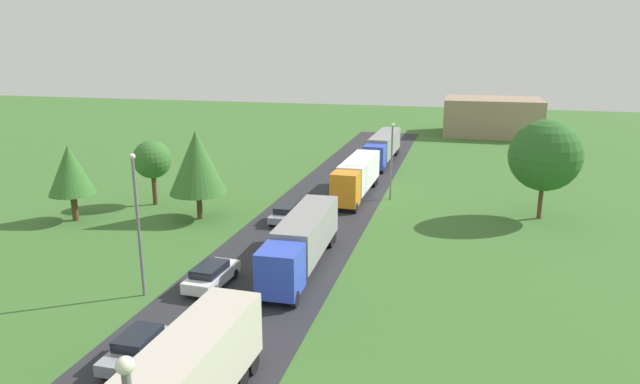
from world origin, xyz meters
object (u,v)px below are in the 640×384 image
at_px(car_fifth, 285,213).
at_px(tree_maple, 152,160).
at_px(truck_fourth, 383,146).
at_px(car_fourth, 211,275).
at_px(tree_pine, 197,162).
at_px(distant_building, 492,117).
at_px(car_third, 137,347).
at_px(lamppost_second, 138,219).
at_px(truck_third, 357,176).
at_px(truck_second, 302,240).
at_px(tree_birch, 70,170).
at_px(tree_oak, 545,155).
at_px(lamppost_third, 392,157).

relative_size(car_fifth, tree_maple, 0.65).
xyz_separation_m(truck_fourth, car_fourth, (-4.92, -41.50, -1.27)).
xyz_separation_m(tree_pine, distant_building, (26.83, 56.32, -1.99)).
bearing_deg(car_fourth, car_fifth, 88.62).
xyz_separation_m(truck_fourth, car_third, (-4.66, -50.29, -1.32)).
xyz_separation_m(car_third, lamppost_second, (-3.79, 6.69, 4.12)).
xyz_separation_m(truck_third, distant_building, (14.77, 45.56, 0.92)).
height_order(truck_second, car_fifth, truck_second).
bearing_deg(tree_pine, truck_third, 41.73).
relative_size(lamppost_second, tree_maple, 1.42).
distance_m(car_fifth, tree_birch, 18.80).
height_order(car_fourth, tree_oak, tree_oak).
distance_m(tree_maple, tree_pine, 7.01).
height_order(tree_maple, distant_building, tree_maple).
xyz_separation_m(car_fourth, tree_birch, (-17.63, 9.85, 3.66)).
distance_m(car_fourth, tree_pine, 15.50).
xyz_separation_m(car_fourth, tree_pine, (-7.27, 13.02, 4.24)).
bearing_deg(lamppost_second, tree_pine, 103.87).
xyz_separation_m(truck_second, lamppost_third, (3.55, 19.13, 2.21)).
distance_m(truck_fourth, tree_maple, 31.45).
distance_m(lamppost_third, tree_maple, 23.00).
xyz_separation_m(tree_oak, tree_birch, (-39.49, -10.79, -1.17)).
height_order(tree_oak, distant_building, tree_oak).
bearing_deg(car_fourth, truck_third, 78.61).
bearing_deg(truck_second, tree_maple, 147.28).
bearing_deg(lamppost_second, distant_building, 72.08).
relative_size(truck_fourth, lamppost_third, 1.93).
height_order(car_third, lamppost_second, lamppost_second).
height_order(lamppost_second, tree_pine, lamppost_second).
height_order(truck_third, tree_maple, tree_maple).
xyz_separation_m(truck_fourth, lamppost_second, (-8.45, -43.60, 2.79)).
xyz_separation_m(truck_second, car_fifth, (-4.36, 9.51, -1.29)).
bearing_deg(truck_third, distant_building, 72.04).
xyz_separation_m(truck_second, truck_fourth, (0.22, 37.09, 0.04)).
height_order(car_third, tree_birch, tree_birch).
relative_size(car_fifth, tree_pine, 0.52).
bearing_deg(truck_fourth, car_fifth, -99.43).
bearing_deg(distant_building, car_third, -103.88).
bearing_deg(truck_fourth, car_fourth, -96.76).
distance_m(tree_oak, tree_birch, 40.96).
relative_size(lamppost_second, lamppost_third, 1.16).
bearing_deg(truck_third, truck_fourth, 89.58).
height_order(truck_fourth, lamppost_second, lamppost_second).
height_order(truck_fourth, distant_building, distant_building).
bearing_deg(lamppost_third, truck_fourth, 100.52).
bearing_deg(tree_birch, car_third, -46.17).
distance_m(lamppost_third, tree_oak, 13.98).
bearing_deg(truck_third, lamppost_second, -107.84).
distance_m(car_third, tree_pine, 23.47).
bearing_deg(distant_building, tree_pine, -115.47).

